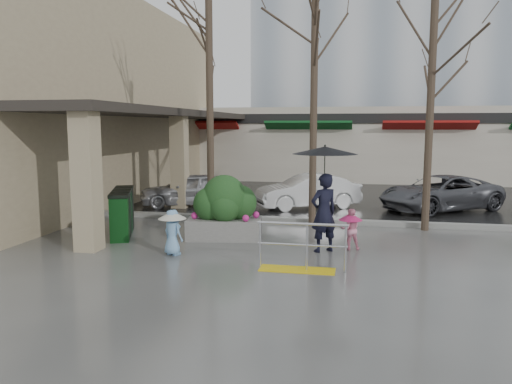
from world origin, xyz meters
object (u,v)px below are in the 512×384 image
(woman, at_px, (324,187))
(handrail, at_px, (300,253))
(tree_west, at_px, (209,58))
(planter, at_px, (225,208))
(tree_midwest, at_px, (315,50))
(news_boxes, at_px, (122,212))
(tree_mideast, at_px, (432,60))
(car_a, at_px, (190,189))
(car_c, at_px, (440,193))
(car_b, at_px, (308,191))
(child_pink, at_px, (350,226))
(child_blue, at_px, (173,227))

(woman, bearing_deg, handrail, 41.28)
(woman, bearing_deg, tree_west, -75.88)
(planter, bearing_deg, handrail, -48.21)
(tree_midwest, bearing_deg, news_boxes, -156.15)
(tree_mideast, xyz_separation_m, news_boxes, (-8.42, -2.26, -4.23))
(handrail, height_order, car_a, car_a)
(tree_mideast, xyz_separation_m, car_c, (0.98, 3.70, -4.23))
(tree_midwest, distance_m, car_c, 7.29)
(tree_midwest, bearing_deg, woman, -80.19)
(handrail, relative_size, car_b, 0.50)
(news_boxes, bearing_deg, car_c, 11.12)
(tree_midwest, distance_m, tree_mideast, 3.32)
(child_pink, bearing_deg, tree_midwest, -79.22)
(tree_west, bearing_deg, car_b, 49.53)
(tree_mideast, height_order, woman, tree_mideast)
(tree_mideast, xyz_separation_m, planter, (-5.46, -2.20, -4.03))
(handrail, relative_size, child_blue, 1.74)
(child_blue, relative_size, car_c, 0.24)
(child_pink, relative_size, planter, 0.48)
(car_c, bearing_deg, news_boxes, -91.23)
(tree_west, distance_m, child_pink, 6.85)
(handrail, distance_m, news_boxes, 5.86)
(car_b, bearing_deg, child_blue, -45.96)
(car_c, bearing_deg, car_a, -118.70)
(child_pink, distance_m, car_b, 6.21)
(car_a, bearing_deg, handrail, 12.28)
(planter, relative_size, news_boxes, 0.92)
(handrail, distance_m, planter, 3.52)
(planter, xyz_separation_m, news_boxes, (-2.95, -0.06, -0.20))
(car_b, bearing_deg, tree_west, -67.71)
(news_boxes, bearing_deg, tree_west, 28.46)
(handrail, relative_size, tree_west, 0.28)
(handrail, xyz_separation_m, child_pink, (1.01, 2.04, 0.21))
(tree_west, bearing_deg, car_c, 26.31)
(child_blue, height_order, car_a, car_a)
(child_blue, distance_m, planter, 2.07)
(tree_mideast, relative_size, car_b, 1.70)
(car_a, relative_size, car_b, 0.97)
(tree_mideast, bearing_deg, planter, -158.08)
(news_boxes, distance_m, car_c, 11.13)
(tree_mideast, bearing_deg, child_blue, -146.54)
(tree_midwest, height_order, planter, tree_midwest)
(handrail, relative_size, tree_midwest, 0.27)
(tree_mideast, bearing_deg, tree_west, -180.00)
(woman, bearing_deg, car_b, -117.34)
(car_c, bearing_deg, child_blue, -76.31)
(woman, distance_m, news_boxes, 5.80)
(tree_mideast, height_order, car_c, tree_mideast)
(handrail, height_order, news_boxes, news_boxes)
(child_pink, distance_m, planter, 3.39)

